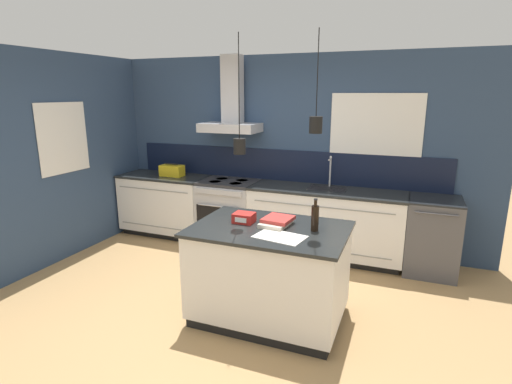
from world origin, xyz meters
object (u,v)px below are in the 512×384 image
oven_range (229,212)px  red_supply_box (244,218)px  dishwasher (432,236)px  book_stack (277,221)px  yellow_toolbox (172,171)px  bottle_on_island (315,218)px

oven_range → red_supply_box: size_ratio=4.76×
dishwasher → red_supply_box: (-1.73, -1.61, 0.50)m
dishwasher → oven_range: bearing=-179.9°
book_stack → red_supply_box: size_ratio=1.79×
red_supply_box → yellow_toolbox: bearing=138.9°
red_supply_box → oven_range: bearing=119.9°
oven_range → red_supply_box: red_supply_box is taller
book_stack → yellow_toolbox: (-2.16, 1.57, 0.05)m
book_stack → dishwasher: bearing=47.9°
oven_range → red_supply_box: bearing=-60.1°
bottle_on_island → red_supply_box: (-0.68, -0.01, -0.08)m
red_supply_box → book_stack: bearing=6.9°
oven_range → dishwasher: (2.66, 0.00, 0.00)m
oven_range → yellow_toolbox: size_ratio=2.68×
book_stack → red_supply_box: bearing=-173.1°
bottle_on_island → book_stack: 0.37m
dishwasher → yellow_toolbox: yellow_toolbox is taller
bottle_on_island → book_stack: (-0.36, 0.02, -0.09)m
bottle_on_island → oven_range: bearing=135.2°
red_supply_box → bottle_on_island: bearing=1.1°
bottle_on_island → book_stack: size_ratio=0.86×
bottle_on_island → yellow_toolbox: (-2.52, 1.60, -0.04)m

